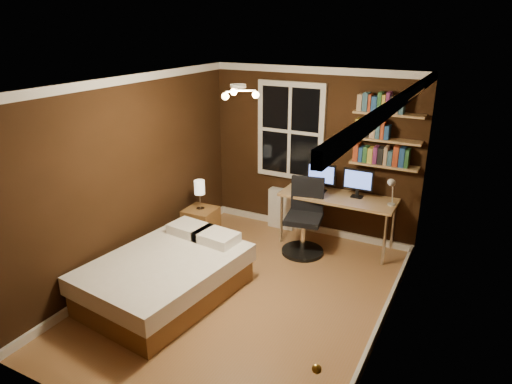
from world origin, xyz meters
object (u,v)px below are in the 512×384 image
at_px(office_chair, 304,225).
at_px(desk_lamp, 392,192).
at_px(nightstand, 201,226).
at_px(bedside_lamp, 200,195).
at_px(monitor_right, 358,183).
at_px(bed, 167,276).
at_px(monitor_left, 321,178).
at_px(desk, 338,200).
at_px(radiator, 282,209).

bearing_deg(office_chair, desk_lamp, 5.83).
xyz_separation_m(nightstand, bedside_lamp, (0.00, 0.00, 0.49)).
xyz_separation_m(monitor_right, desk_lamp, (0.49, -0.16, 0.02)).
bearing_deg(bedside_lamp, bed, -72.25).
distance_m(bed, monitor_right, 2.87).
relative_size(nightstand, bedside_lamp, 1.23).
relative_size(bedside_lamp, monitor_left, 1.03).
relative_size(desk, monitor_left, 3.85).
bearing_deg(monitor_left, office_chair, -96.00).
bearing_deg(desk, bed, -121.33).
bearing_deg(desk, bedside_lamp, -154.83).
xyz_separation_m(radiator, office_chair, (0.61, -0.61, 0.10)).
bearing_deg(nightstand, bedside_lamp, 0.00).
bearing_deg(bed, desk_lamp, 52.01).
distance_m(desk, monitor_right, 0.37).
bearing_deg(bedside_lamp, desk_lamp, 16.71).
distance_m(bed, nightstand, 1.44).
bearing_deg(monitor_left, monitor_right, 0.00).
xyz_separation_m(bed, bedside_lamp, (-0.44, 1.37, 0.49)).
xyz_separation_m(bedside_lamp, office_chair, (1.44, 0.44, -0.34)).
height_order(nightstand, bedside_lamp, bedside_lamp).
height_order(monitor_right, desk_lamp, desk_lamp).
distance_m(bedside_lamp, monitor_left, 1.76).
bearing_deg(bed, radiator, 87.29).
bearing_deg(bedside_lamp, radiator, 51.71).
bearing_deg(monitor_left, nightstand, -148.37).
bearing_deg(radiator, monitor_right, -6.14).
height_order(monitor_left, office_chair, monitor_left).
relative_size(bed, nightstand, 3.70).
xyz_separation_m(bed, monitor_right, (1.59, 2.29, 0.71)).
xyz_separation_m(desk, monitor_left, (-0.29, 0.08, 0.26)).
bearing_deg(monitor_right, office_chair, -140.82).
bearing_deg(desk, monitor_left, 164.42).
bearing_deg(office_chair, bedside_lamp, -173.52).
height_order(bedside_lamp, desk_lamp, desk_lamp).
xyz_separation_m(bed, radiator, (0.39, 2.42, 0.05)).
distance_m(desk_lamp, office_chair, 1.26).
bearing_deg(bedside_lamp, office_chair, 16.99).
height_order(radiator, monitor_right, monitor_right).
relative_size(bed, monitor_right, 4.72).
bearing_deg(desk_lamp, monitor_left, 171.11).
distance_m(monitor_right, desk_lamp, 0.52).
height_order(bed, desk_lamp, desk_lamp).
bearing_deg(desk_lamp, monitor_right, 161.93).
height_order(nightstand, office_chair, office_chair).
height_order(bed, radiator, radiator).
distance_m(radiator, desk_lamp, 1.85).
xyz_separation_m(nightstand, monitor_left, (1.49, 0.92, 0.71)).
height_order(desk, desk_lamp, desk_lamp).
distance_m(nightstand, desk_lamp, 2.73).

